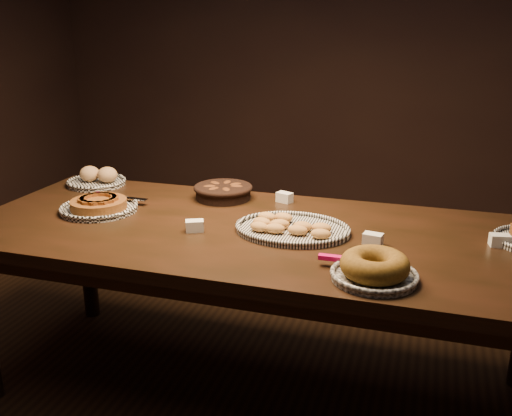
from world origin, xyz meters
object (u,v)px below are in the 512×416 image
(madeleine_platter, at_px, (291,228))
(bundt_cake_plate, at_px, (374,269))
(apple_tart_plate, at_px, (99,206))
(buffet_table, at_px, (259,246))

(madeleine_platter, distance_m, bundt_cake_plate, 0.50)
(madeleine_platter, relative_size, bundt_cake_plate, 1.35)
(apple_tart_plate, bearing_deg, bundt_cake_plate, -2.61)
(apple_tart_plate, bearing_deg, buffet_table, 12.39)
(bundt_cake_plate, bearing_deg, apple_tart_plate, 171.35)
(buffet_table, height_order, madeleine_platter, madeleine_platter)
(buffet_table, distance_m, bundt_cake_plate, 0.60)
(bundt_cake_plate, bearing_deg, buffet_table, 152.56)
(apple_tart_plate, distance_m, madeleine_platter, 0.86)
(apple_tart_plate, relative_size, bundt_cake_plate, 1.00)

